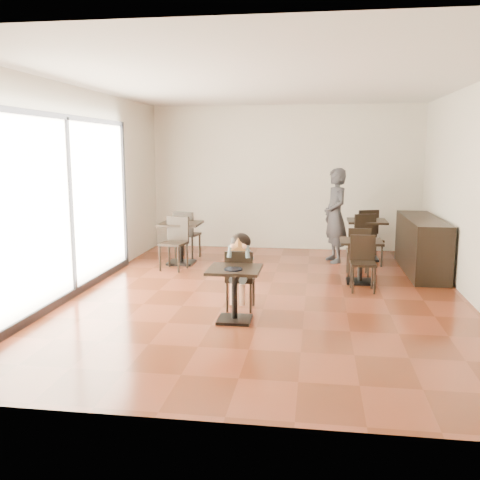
% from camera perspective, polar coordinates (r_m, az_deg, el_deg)
% --- Properties ---
extents(floor, '(6.00, 8.00, 0.01)m').
position_cam_1_polar(floor, '(8.38, 2.98, -5.83)').
color(floor, brown).
rests_on(floor, ground).
extents(ceiling, '(6.00, 8.00, 0.01)m').
position_cam_1_polar(ceiling, '(8.14, 3.19, 16.45)').
color(ceiling, silver).
rests_on(ceiling, floor).
extents(wall_back, '(6.00, 0.01, 3.20)m').
position_cam_1_polar(wall_back, '(12.08, 4.81, 6.61)').
color(wall_back, beige).
rests_on(wall_back, floor).
extents(wall_front, '(6.00, 0.01, 3.20)m').
position_cam_1_polar(wall_front, '(4.16, -1.90, 0.85)').
color(wall_front, beige).
rests_on(wall_front, floor).
extents(wall_left, '(0.01, 8.00, 3.20)m').
position_cam_1_polar(wall_left, '(8.89, -16.64, 5.15)').
color(wall_left, beige).
rests_on(wall_left, floor).
extents(wall_right, '(0.01, 8.00, 3.20)m').
position_cam_1_polar(wall_right, '(8.39, 24.02, 4.48)').
color(wall_right, beige).
rests_on(wall_right, floor).
extents(storefront_window, '(0.04, 4.50, 2.60)m').
position_cam_1_polar(storefront_window, '(8.44, -17.81, 3.51)').
color(storefront_window, white).
rests_on(storefront_window, floor).
extents(child_table, '(0.68, 0.68, 0.71)m').
position_cam_1_polar(child_table, '(7.03, -0.59, -5.86)').
color(child_table, black).
rests_on(child_table, floor).
extents(child_chair, '(0.39, 0.39, 0.86)m').
position_cam_1_polar(child_chair, '(7.53, 0.05, -4.22)').
color(child_chair, black).
rests_on(child_chair, floor).
extents(child, '(0.39, 0.54, 1.08)m').
position_cam_1_polar(child, '(7.51, 0.05, -3.39)').
color(child, slate).
rests_on(child, child_chair).
extents(plate, '(0.24, 0.24, 0.01)m').
position_cam_1_polar(plate, '(6.84, -0.72, -3.13)').
color(plate, black).
rests_on(plate, child_table).
extents(pizza_slice, '(0.25, 0.19, 0.06)m').
position_cam_1_polar(pizza_slice, '(7.24, -0.16, -0.68)').
color(pizza_slice, tan).
rests_on(pizza_slice, child).
extents(adult_patron, '(0.65, 0.79, 1.87)m').
position_cam_1_polar(adult_patron, '(10.78, 10.12, 2.59)').
color(adult_patron, '#333337').
rests_on(adult_patron, floor).
extents(cafe_table_mid, '(0.70, 0.70, 0.73)m').
position_cam_1_polar(cafe_table_mid, '(9.25, 12.71, -2.25)').
color(cafe_table_mid, black).
rests_on(cafe_table_mid, floor).
extents(cafe_table_left, '(0.91, 0.91, 0.82)m').
position_cam_1_polar(cafe_table_left, '(10.58, -6.32, -0.34)').
color(cafe_table_left, black).
rests_on(cafe_table_left, floor).
extents(cafe_table_back, '(0.99, 0.99, 0.82)m').
position_cam_1_polar(cafe_table_back, '(11.20, 13.32, 0.01)').
color(cafe_table_back, black).
rests_on(cafe_table_back, floor).
extents(chair_mid_a, '(0.40, 0.40, 0.88)m').
position_cam_1_polar(chair_mid_a, '(9.77, 12.49, -1.17)').
color(chair_mid_a, black).
rests_on(chair_mid_a, floor).
extents(chair_mid_b, '(0.40, 0.40, 0.88)m').
position_cam_1_polar(chair_mid_b, '(8.70, 13.00, -2.52)').
color(chair_mid_b, black).
rests_on(chair_mid_b, floor).
extents(chair_left_a, '(0.52, 0.52, 0.99)m').
position_cam_1_polar(chair_left_a, '(11.09, -5.62, 0.58)').
color(chair_left_a, black).
rests_on(chair_left_a, floor).
extents(chair_left_b, '(0.52, 0.52, 0.99)m').
position_cam_1_polar(chair_left_b, '(10.04, -7.11, -0.41)').
color(chair_left_b, black).
rests_on(chair_left_b, floor).
extents(chair_back_a, '(0.56, 0.56, 0.98)m').
position_cam_1_polar(chair_back_a, '(11.72, 13.11, 0.85)').
color(chair_back_a, black).
rests_on(chair_back_a, floor).
extents(chair_back_b, '(0.56, 0.56, 0.98)m').
position_cam_1_polar(chair_back_b, '(10.64, 13.59, -0.05)').
color(chair_back_b, black).
rests_on(chair_back_b, floor).
extents(service_counter, '(0.60, 2.40, 1.00)m').
position_cam_1_polar(service_counter, '(10.38, 18.79, -0.49)').
color(service_counter, black).
rests_on(service_counter, floor).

